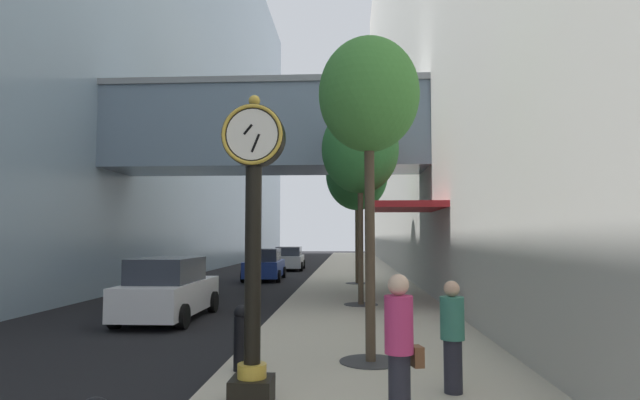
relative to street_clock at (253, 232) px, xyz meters
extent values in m
plane|color=black|center=(-0.89, 21.70, -2.40)|extent=(110.00, 110.00, 0.00)
cube|color=#BCB29E|center=(1.71, 24.70, -2.33)|extent=(5.20, 80.00, 0.14)
cube|color=#849EB2|center=(-12.83, 24.70, 12.54)|extent=(9.00, 80.00, 29.88)
cube|color=slate|center=(-2.01, 13.72, 4.18)|extent=(13.25, 3.20, 3.17)
cube|color=gray|center=(-2.01, 13.72, 5.88)|extent=(13.25, 3.40, 0.24)
cube|color=#B7B2A8|center=(8.81, 24.70, 13.87)|extent=(9.00, 80.00, 32.54)
cube|color=black|center=(0.00, 0.01, -2.09)|extent=(0.55, 0.55, 0.35)
cylinder|color=gold|center=(0.00, 0.01, -1.82)|extent=(0.39, 0.38, 0.18)
cylinder|color=black|center=(0.00, 0.01, -0.43)|extent=(0.22, 0.22, 2.61)
cylinder|color=black|center=(0.00, 0.01, 1.30)|extent=(0.84, 0.28, 0.84)
torus|color=gold|center=(0.00, -0.14, 1.30)|extent=(0.82, 0.05, 0.82)
cylinder|color=white|center=(0.00, -0.14, 1.30)|extent=(0.69, 0.01, 0.69)
cylinder|color=white|center=(0.00, 0.16, 1.30)|extent=(0.69, 0.01, 0.69)
sphere|color=gold|center=(0.00, 0.01, 1.79)|extent=(0.16, 0.16, 0.16)
cube|color=black|center=(-0.05, -0.15, 1.37)|extent=(0.13, 0.01, 0.15)
cube|color=black|center=(0.05, -0.15, 1.18)|extent=(0.13, 0.01, 0.25)
cylinder|color=black|center=(-0.51, 1.72, -1.82)|extent=(0.23, 0.23, 0.88)
sphere|color=black|center=(-0.51, 1.72, -1.31)|extent=(0.24, 0.24, 0.24)
cylinder|color=#333335|center=(1.66, 2.43, -2.25)|extent=(1.10, 1.10, 0.02)
cylinder|color=#4C3D2D|center=(1.66, 2.43, -0.21)|extent=(0.18, 0.18, 4.11)
ellipsoid|color=#428438|center=(1.66, 2.43, 2.53)|extent=(1.83, 1.83, 2.11)
cylinder|color=#333335|center=(1.66, 10.11, -2.25)|extent=(1.10, 1.10, 0.02)
cylinder|color=#4C3D2D|center=(1.66, 10.11, -0.20)|extent=(0.18, 0.18, 4.13)
ellipsoid|color=#2D7033|center=(1.66, 10.11, 2.83)|extent=(2.55, 2.55, 2.93)
cylinder|color=#333335|center=(1.66, 17.79, -2.25)|extent=(1.10, 1.10, 0.02)
cylinder|color=brown|center=(1.66, 17.79, -0.24)|extent=(0.18, 0.18, 4.05)
ellipsoid|color=#2D7033|center=(1.66, 17.79, 2.90)|extent=(2.96, 2.96, 3.40)
cylinder|color=#23232D|center=(1.87, -0.66, -1.85)|extent=(0.32, 0.32, 0.83)
cylinder|color=#C6336B|center=(1.87, -0.66, -1.09)|extent=(0.41, 0.41, 0.67)
sphere|color=beige|center=(1.87, -0.66, -0.63)|extent=(0.26, 0.26, 0.26)
cube|color=brown|center=(2.08, -0.60, -1.47)|extent=(0.16, 0.22, 0.24)
cylinder|color=#23232D|center=(2.75, 0.68, -1.89)|extent=(0.37, 0.37, 0.74)
cylinder|color=#337560|center=(2.75, 0.68, -1.22)|extent=(0.48, 0.48, 0.60)
sphere|color=tan|center=(2.75, 0.68, -0.80)|extent=(0.23, 0.23, 0.23)
cube|color=maroon|center=(3.11, 10.59, 0.94)|extent=(2.40, 3.60, 0.20)
cylinder|color=#333338|center=(1.99, 8.99, -0.66)|extent=(0.10, 0.10, 3.20)
cylinder|color=#333338|center=(1.99, 12.19, -0.66)|extent=(0.10, 0.10, 3.20)
cube|color=silver|center=(-3.82, 7.67, -1.76)|extent=(1.77, 4.37, 0.85)
cube|color=#282D38|center=(-3.82, 7.46, -1.00)|extent=(1.55, 2.45, 0.70)
cylinder|color=black|center=(-4.70, 9.15, -2.08)|extent=(0.22, 0.64, 0.64)
cylinder|color=black|center=(-2.96, 9.16, -2.08)|extent=(0.22, 0.64, 0.64)
cylinder|color=black|center=(-4.69, 6.19, -2.08)|extent=(0.22, 0.64, 0.64)
cylinder|color=black|center=(-2.94, 6.19, -2.08)|extent=(0.22, 0.64, 0.64)
cube|color=navy|center=(-3.30, 21.04, -1.77)|extent=(1.95, 4.38, 0.82)
cube|color=#282D38|center=(-3.29, 20.82, -1.04)|extent=(1.67, 2.47, 0.67)
cylinder|color=black|center=(-4.25, 22.48, -2.08)|extent=(0.24, 0.65, 0.64)
cylinder|color=black|center=(-2.44, 22.54, -2.08)|extent=(0.24, 0.65, 0.64)
cylinder|color=black|center=(-4.15, 19.54, -2.08)|extent=(0.24, 0.65, 0.64)
cylinder|color=black|center=(-2.34, 19.60, -2.08)|extent=(0.24, 0.65, 0.64)
cube|color=#B7BABF|center=(-2.95, 29.57, -1.79)|extent=(2.00, 4.38, 0.79)
cube|color=#282D38|center=(-2.94, 29.35, -1.09)|extent=(1.72, 2.47, 0.64)
cylinder|color=black|center=(-3.92, 31.01, -2.08)|extent=(0.24, 0.65, 0.64)
cylinder|color=black|center=(-2.05, 31.07, -2.08)|extent=(0.24, 0.65, 0.64)
cylinder|color=black|center=(-3.84, 28.07, -2.08)|extent=(0.24, 0.65, 0.64)
cylinder|color=black|center=(-1.97, 28.13, -2.08)|extent=(0.24, 0.65, 0.64)
camera|label=1|loc=(1.29, -6.89, -0.06)|focal=29.08mm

